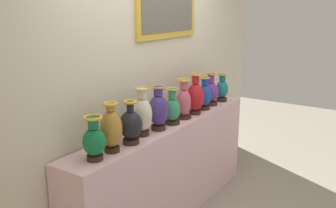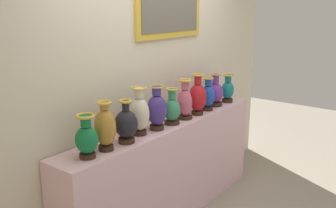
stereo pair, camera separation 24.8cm
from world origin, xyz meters
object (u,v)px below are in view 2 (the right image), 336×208
vase_violet (215,93)px  vase_ivory (139,113)px  vase_crimson (198,97)px  vase_jade (172,109)px  vase_rose (185,101)px  vase_ochre (105,127)px  vase_sapphire (208,96)px  vase_emerald (87,138)px  vase_onyx (126,124)px  vase_teal (228,90)px  vase_indigo (157,110)px

vase_violet → vase_ivory: bearing=179.3°
vase_crimson → vase_violet: size_ratio=1.18×
vase_ivory → vase_jade: bearing=-5.1°
vase_rose → vase_violet: size_ratio=1.10×
vase_ochre → vase_sapphire: bearing=-0.6°
vase_crimson → vase_emerald: bearing=179.5°
vase_emerald → vase_onyx: vase_onyx is taller
vase_onyx → vase_crimson: 1.04m
vase_crimson → vase_teal: vase_crimson is taller
vase_emerald → vase_crimson: 1.45m
vase_ivory → vase_crimson: size_ratio=1.00×
vase_crimson → vase_teal: bearing=0.4°
vase_onyx → vase_crimson: size_ratio=0.86×
vase_indigo → vase_rose: 0.43m
vase_onyx → vase_crimson: vase_crimson is taller
vase_indigo → vase_sapphire: size_ratio=1.14×
vase_emerald → vase_jade: vase_jade is taller
vase_indigo → vase_rose: bearing=-0.6°
vase_indigo → vase_teal: vase_indigo is taller
vase_indigo → vase_jade: (0.22, -0.01, -0.04)m
vase_rose → vase_ochre: bearing=-179.9°
vase_indigo → vase_teal: size_ratio=1.23×
vase_emerald → vase_onyx: size_ratio=0.92×
vase_rose → vase_violet: vase_rose is taller
vase_emerald → vase_teal: (2.09, -0.01, -0.00)m
vase_indigo → vase_rose: vase_indigo is taller
vase_ochre → vase_jade: bearing=-0.2°
vase_onyx → vase_sapphire: 1.25m
vase_violet → vase_teal: (0.23, -0.03, -0.00)m
vase_ochre → vase_onyx: (0.22, -0.01, -0.03)m
vase_ivory → vase_rose: vase_ivory is taller
vase_indigo → vase_jade: vase_indigo is taller
vase_crimson → vase_teal: 0.64m
vase_onyx → vase_rose: vase_rose is taller
vase_crimson → vase_teal: (0.64, 0.00, -0.04)m
vase_emerald → vase_violet: vase_violet is taller
vase_ochre → vase_jade: 0.85m
vase_rose → vase_sapphire: 0.40m
vase_ochre → vase_emerald: bearing=-178.6°
vase_teal → vase_violet: bearing=172.0°
vase_onyx → vase_indigo: bearing=2.4°
vase_violet → vase_emerald: bearing=-179.3°
vase_crimson → vase_sapphire: size_ratio=1.20×
vase_ivory → vase_teal: size_ratio=1.30×
vase_emerald → vase_teal: vase_emerald is taller
vase_onyx → vase_violet: vase_onyx is taller
vase_crimson → vase_violet: vase_crimson is taller
vase_sapphire → vase_onyx: bearing=179.9°
vase_ivory → vase_jade: size_ratio=1.22×
vase_ivory → vase_teal: (1.46, -0.05, -0.05)m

